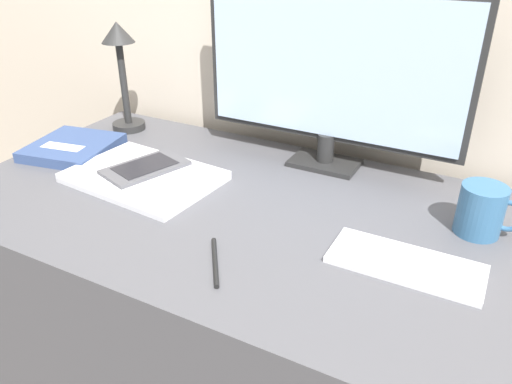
% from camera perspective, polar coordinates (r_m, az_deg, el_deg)
% --- Properties ---
extents(desk, '(1.57, 0.71, 0.71)m').
position_cam_1_polar(desk, '(1.25, 4.15, -17.08)').
color(desk, '#4C4C51').
rests_on(desk, ground_plane).
extents(monitor, '(0.64, 0.11, 0.42)m').
position_cam_1_polar(monitor, '(1.20, 8.60, 13.16)').
color(monitor, '#262626').
rests_on(monitor, desk).
extents(keyboard, '(0.27, 0.11, 0.01)m').
position_cam_1_polar(keyboard, '(0.93, 16.71, -7.84)').
color(keyboard, silver).
rests_on(keyboard, desk).
extents(laptop, '(0.36, 0.27, 0.02)m').
position_cam_1_polar(laptop, '(1.21, -12.67, 1.72)').
color(laptop, silver).
rests_on(laptop, desk).
extents(ereader, '(0.17, 0.22, 0.01)m').
position_cam_1_polar(ereader, '(1.22, -12.54, 2.77)').
color(ereader, '#4C4C51').
rests_on(ereader, laptop).
extents(desk_lamp, '(0.10, 0.10, 0.31)m').
position_cam_1_polar(desk_lamp, '(1.49, -15.16, 14.02)').
color(desk_lamp, '#282828').
rests_on(desk_lamp, desk).
extents(notebook, '(0.24, 0.24, 0.03)m').
position_cam_1_polar(notebook, '(1.42, -20.20, 4.80)').
color(notebook, '#334775').
rests_on(notebook, desk).
extents(coffee_mug, '(0.12, 0.09, 0.10)m').
position_cam_1_polar(coffee_mug, '(1.05, 24.42, -1.92)').
color(coffee_mug, '#336089').
rests_on(coffee_mug, desk).
extents(pen, '(0.09, 0.12, 0.01)m').
position_cam_1_polar(pen, '(0.90, -4.69, -7.94)').
color(pen, black).
rests_on(pen, desk).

